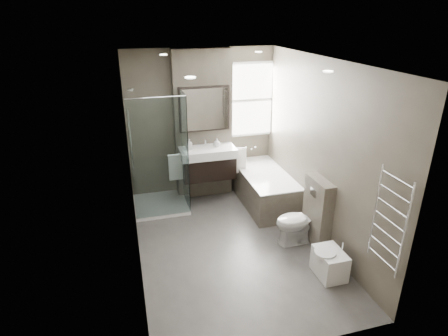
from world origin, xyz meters
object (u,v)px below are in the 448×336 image
object	(u,v)px
toilet	(299,221)
bidet	(329,263)
vanity	(208,162)
bathtub	(264,186)

from	to	relation	value
toilet	bidet	xyz separation A→B (m)	(0.04, -0.80, -0.16)
vanity	toilet	xyz separation A→B (m)	(0.97, -1.61, -0.39)
vanity	bathtub	world-z (taller)	vanity
vanity	toilet	size ratio (longest dim) A/B	1.36
bathtub	toilet	world-z (taller)	toilet
vanity	bidet	world-z (taller)	vanity
vanity	bathtub	bearing A→B (deg)	-19.37
toilet	bidet	world-z (taller)	toilet
vanity	bathtub	distance (m)	1.07
vanity	bathtub	size ratio (longest dim) A/B	0.59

